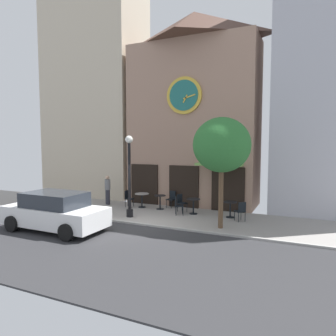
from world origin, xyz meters
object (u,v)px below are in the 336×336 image
Objects in this scene: street_tree at (222,145)px; cafe_chair_under_awning at (178,204)px; cafe_table_center_left at (230,207)px; cafe_chair_facing_wall at (128,197)px; street_lamp at (129,176)px; parked_car_white at (55,212)px; pedestrian_grey at (108,190)px; cafe_chair_curbside at (241,210)px; cafe_table_rightmost at (142,197)px; cafe_table_near_door at (160,200)px; cafe_chair_right_end at (172,198)px; cafe_chair_by_entrance at (181,201)px; cafe_table_center_right at (193,203)px.

cafe_chair_under_awning is (-2.52, 1.41, -2.91)m from street_tree.
cafe_table_center_left is 5.75m from cafe_chair_facing_wall.
street_lamp reaches higher than parked_car_white.
parked_car_white reaches higher than cafe_table_center_left.
cafe_chair_under_awning is 0.21× the size of parked_car_white.
pedestrian_grey is 0.39× the size of parked_car_white.
cafe_chair_curbside is at bearing 34.22° from parked_car_white.
street_lamp is at bearing -157.03° from cafe_table_center_left.
street_lamp reaches higher than cafe_table_rightmost.
cafe_table_center_left is 7.17m from pedestrian_grey.
cafe_table_rightmost is at bearing 176.91° from cafe_table_center_left.
cafe_chair_curbside is (6.36, -0.68, 0.00)m from cafe_chair_facing_wall.
cafe_table_near_door is 0.84× the size of cafe_chair_right_end.
cafe_table_center_right is at bearing -17.11° from cafe_chair_by_entrance.
pedestrian_grey reaches higher than cafe_chair_right_end.
cafe_chair_under_awning reaches higher than cafe_table_rightmost.
street_tree is 3.29m from cafe_chair_curbside.
cafe_table_near_door is 1.23m from cafe_chair_by_entrance.
cafe_table_near_door is (0.59, 2.13, -1.48)m from street_lamp.
cafe_chair_by_entrance is (1.23, -0.06, 0.03)m from cafe_table_near_door.
cafe_table_near_door is 1.00× the size of cafe_table_center_left.
cafe_chair_under_awning is at bearing -9.05° from pedestrian_grey.
cafe_chair_right_end reaches higher than cafe_table_rightmost.
cafe_table_rightmost is 0.87× the size of cafe_chair_curbside.
cafe_table_center_right is at bearing 168.09° from cafe_chair_curbside.
cafe_chair_by_entrance is at bearing 162.89° from cafe_table_center_right.
cafe_table_rightmost is at bearing 78.88° from parked_car_white.
cafe_chair_by_entrance is 1.00× the size of cafe_chair_curbside.
cafe_chair_facing_wall is (-3.15, -0.08, 0.00)m from cafe_chair_by_entrance.
parked_car_white is at bearing -129.66° from cafe_table_center_right.
cafe_table_center_left is 0.84× the size of cafe_chair_by_entrance.
cafe_chair_curbside is at bearing 0.01° from cafe_chair_under_awning.
street_tree is at bearing -16.65° from pedestrian_grey.
cafe_table_near_door is at bearing 176.22° from cafe_table_center_left.
cafe_chair_curbside is (5.56, -0.82, -0.04)m from cafe_table_rightmost.
cafe_table_center_right is 1.84m from cafe_table_center_left.
cafe_chair_curbside reaches higher than cafe_table_center_right.
cafe_chair_curbside is (3.21, -0.75, 0.00)m from cafe_chair_by_entrance.
cafe_chair_right_end is 0.21× the size of parked_car_white.
cafe_chair_by_entrance is 4.57m from pedestrian_grey.
cafe_table_rightmost is 2.35m from cafe_chair_by_entrance.
cafe_chair_curbside is at bearing -5.48° from pedestrian_grey.
cafe_table_rightmost reaches higher than cafe_table_center_left.
cafe_chair_right_end is at bearing 148.25° from cafe_table_center_right.
cafe_chair_right_end is 2.43m from cafe_chair_facing_wall.
parked_car_white is at bearing -139.90° from cafe_table_center_left.
cafe_table_center_left is at bearing 1.19° from cafe_table_center_right.
cafe_table_rightmost is 1.03× the size of cafe_table_center_left.
street_lamp is 0.85× the size of street_tree.
cafe_table_center_left is at bearing 22.97° from street_lamp.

